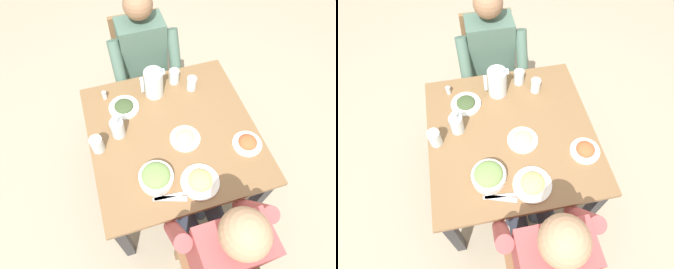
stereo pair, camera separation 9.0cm
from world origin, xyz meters
TOP-DOWN VIEW (x-y plane):
  - ground_plane at (0.00, 0.00)m, footprint 8.00×8.00m
  - dining_table at (0.00, 0.00)m, footprint 0.99×0.99m
  - chair_near at (0.01, -0.83)m, footprint 0.40×0.40m
  - diner_near at (0.01, -0.62)m, footprint 0.48×0.53m
  - diner_far at (-0.04, 0.62)m, footprint 0.48×0.53m
  - water_pitcher at (0.03, -0.32)m, footprint 0.16×0.12m
  - salad_bowl at (0.18, 0.27)m, footprint 0.19×0.19m
  - plate_beans at (-0.05, 0.07)m, footprint 0.18×0.18m
  - plate_dolmas at (0.24, -0.26)m, footprint 0.19×0.19m
  - plate_fries at (-0.04, 0.35)m, footprint 0.21×0.21m
  - plate_rice_curry at (-0.39, 0.21)m, footprint 0.17×0.17m
  - water_glass_far_right at (-0.13, -0.38)m, footprint 0.07×0.07m
  - water_glass_center at (-0.22, -0.29)m, footprint 0.06×0.06m
  - water_glass_near_left at (0.44, -0.01)m, footprint 0.07×0.07m
  - oil_carafe at (0.31, -0.08)m, footprint 0.08×0.08m
  - salt_shaker at (0.34, -0.38)m, footprint 0.03×0.03m
  - fork_near at (0.13, 0.39)m, footprint 0.17×0.08m
  - knife_near at (0.13, 0.38)m, footprint 0.19×0.03m

SIDE VIEW (x-z plane):
  - ground_plane at x=0.00m, z-range 0.00..0.00m
  - chair_near at x=0.01m, z-range 0.06..0.95m
  - dining_table at x=0.00m, z-range 0.25..0.96m
  - diner_near at x=0.01m, z-range 0.06..1.25m
  - diner_far at x=-0.04m, z-range 0.06..1.25m
  - fork_near at x=0.13m, z-range 0.71..0.72m
  - knife_near at x=0.13m, z-range 0.71..0.72m
  - plate_beans at x=-0.05m, z-range 0.70..0.74m
  - plate_dolmas at x=0.24m, z-range 0.70..0.74m
  - plate_rice_curry at x=-0.39m, z-range 0.70..0.76m
  - plate_fries at x=-0.04m, z-range 0.70..0.76m
  - salt_shaker at x=0.34m, z-range 0.71..0.76m
  - salad_bowl at x=0.18m, z-range 0.70..0.80m
  - water_glass_center at x=-0.22m, z-range 0.71..0.80m
  - water_glass_far_right at x=-0.13m, z-range 0.71..0.81m
  - water_glass_near_left at x=0.44m, z-range 0.71..0.81m
  - oil_carafe at x=0.31m, z-range 0.68..0.85m
  - water_pitcher at x=0.03m, z-range 0.71..0.90m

